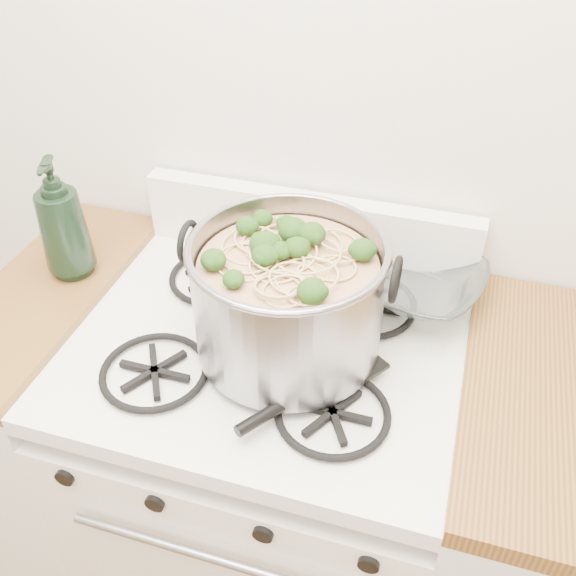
% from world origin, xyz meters
% --- Properties ---
extents(gas_range, '(0.76, 0.66, 0.92)m').
position_xyz_m(gas_range, '(0.00, 1.26, 0.44)').
color(gas_range, white).
rests_on(gas_range, ground).
extents(counter_left, '(0.25, 0.65, 0.92)m').
position_xyz_m(counter_left, '(-0.51, 1.26, 0.46)').
color(counter_left, silver).
rests_on(counter_left, ground).
extents(stock_pot, '(0.39, 0.36, 0.24)m').
position_xyz_m(stock_pot, '(0.05, 1.25, 1.04)').
color(stock_pot, gray).
rests_on(stock_pot, gas_range).
extents(spatula, '(0.42, 0.42, 0.02)m').
position_xyz_m(spatula, '(0.18, 1.22, 0.94)').
color(spatula, black).
rests_on(spatula, gas_range).
extents(glass_bowl, '(0.13, 0.13, 0.03)m').
position_xyz_m(glass_bowl, '(0.26, 1.47, 0.94)').
color(glass_bowl, white).
rests_on(glass_bowl, gas_range).
extents(bottle, '(0.13, 0.13, 0.27)m').
position_xyz_m(bottle, '(-0.47, 1.33, 1.06)').
color(bottle, black).
rests_on(bottle, counter_left).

